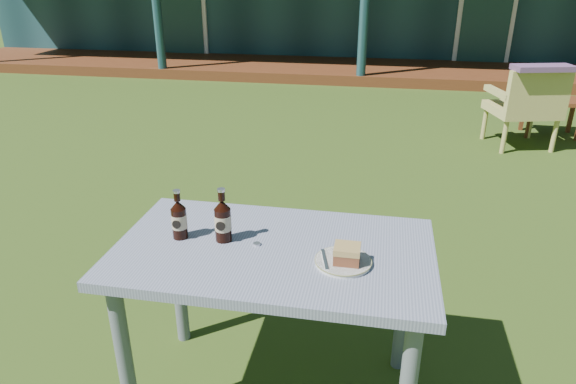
% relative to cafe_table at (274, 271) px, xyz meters
% --- Properties ---
extents(ground, '(80.00, 80.00, 0.00)m').
position_rel_cafe_table_xyz_m(ground, '(0.00, 1.60, -0.62)').
color(ground, '#334916').
extents(cafe_table, '(1.20, 0.70, 0.72)m').
position_rel_cafe_table_xyz_m(cafe_table, '(0.00, 0.00, 0.00)').
color(cafe_table, slate).
rests_on(cafe_table, ground).
extents(plate, '(0.20, 0.20, 0.01)m').
position_rel_cafe_table_xyz_m(plate, '(0.27, -0.06, 0.11)').
color(plate, silver).
rests_on(plate, cafe_table).
extents(cake_slice, '(0.09, 0.09, 0.06)m').
position_rel_cafe_table_xyz_m(cake_slice, '(0.28, -0.07, 0.15)').
color(cake_slice, brown).
rests_on(cake_slice, plate).
extents(fork, '(0.04, 0.14, 0.00)m').
position_rel_cafe_table_xyz_m(fork, '(0.20, -0.07, 0.12)').
color(fork, silver).
rests_on(fork, plate).
extents(cola_bottle_near, '(0.06, 0.07, 0.22)m').
position_rel_cafe_table_xyz_m(cola_bottle_near, '(-0.20, 0.02, 0.19)').
color(cola_bottle_near, black).
rests_on(cola_bottle_near, cafe_table).
extents(cola_bottle_far, '(0.06, 0.06, 0.20)m').
position_rel_cafe_table_xyz_m(cola_bottle_far, '(-0.37, 0.01, 0.18)').
color(cola_bottle_far, black).
rests_on(cola_bottle_far, cafe_table).
extents(bottle_cap, '(0.03, 0.03, 0.01)m').
position_rel_cafe_table_xyz_m(bottle_cap, '(-0.07, 0.01, 0.11)').
color(bottle_cap, silver).
rests_on(bottle_cap, cafe_table).
extents(armchair_left, '(0.72, 0.69, 0.81)m').
position_rel_cafe_table_xyz_m(armchair_left, '(1.77, 3.68, -0.16)').
color(armchair_left, tan).
rests_on(armchair_left, ground).
extents(floral_throw, '(0.59, 0.35, 0.05)m').
position_rel_cafe_table_xyz_m(floral_throw, '(1.81, 3.53, 0.22)').
color(floral_throw, '#614068').
rests_on(floral_throw, armchair_left).
extents(side_table, '(0.60, 0.40, 0.40)m').
position_rel_cafe_table_xyz_m(side_table, '(2.17, 4.20, -0.28)').
color(side_table, '#552A14').
rests_on(side_table, ground).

